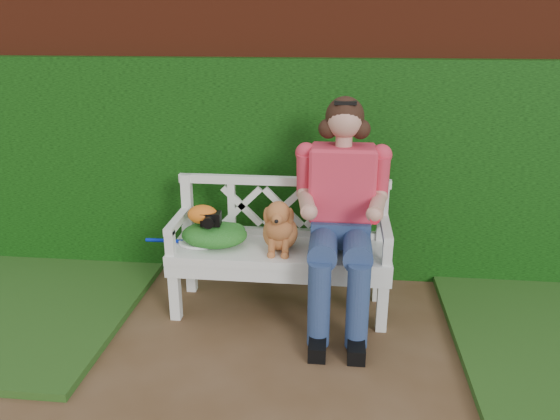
# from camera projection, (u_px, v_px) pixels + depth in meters

# --- Properties ---
(ground) EXTENTS (60.00, 60.00, 0.00)m
(ground) POSITION_uv_depth(u_px,v_px,m) (270.00, 405.00, 2.93)
(ground) COLOR #492F1A
(brick_wall) EXTENTS (10.00, 0.30, 2.20)m
(brick_wall) POSITION_uv_depth(u_px,v_px,m) (299.00, 134.00, 4.35)
(brick_wall) COLOR #5A1F0E
(brick_wall) RESTS_ON ground
(ivy_hedge) EXTENTS (10.00, 0.18, 1.70)m
(ivy_hedge) POSITION_uv_depth(u_px,v_px,m) (297.00, 171.00, 4.23)
(ivy_hedge) COLOR #186112
(ivy_hedge) RESTS_ON ground
(garden_bench) EXTENTS (1.63, 0.74, 0.48)m
(garden_bench) POSITION_uv_depth(u_px,v_px,m) (280.00, 278.00, 3.84)
(garden_bench) COLOR white
(garden_bench) RESTS_ON ground
(seated_woman) EXTENTS (0.84, 1.00, 1.53)m
(seated_woman) POSITION_uv_depth(u_px,v_px,m) (341.00, 211.00, 3.61)
(seated_woman) COLOR #EF4364
(seated_woman) RESTS_ON ground
(dog) EXTENTS (0.38, 0.42, 0.38)m
(dog) POSITION_uv_depth(u_px,v_px,m) (280.00, 224.00, 3.64)
(dog) COLOR #905F21
(dog) RESTS_ON garden_bench
(tennis_racket) EXTENTS (0.60, 0.41, 0.03)m
(tennis_racket) POSITION_uv_depth(u_px,v_px,m) (196.00, 242.00, 3.81)
(tennis_racket) COLOR beige
(tennis_racket) RESTS_ON garden_bench
(green_bag) EXTENTS (0.51, 0.43, 0.16)m
(green_bag) POSITION_uv_depth(u_px,v_px,m) (214.00, 234.00, 3.78)
(green_bag) COLOR #1E7D1E
(green_bag) RESTS_ON garden_bench
(camera_item) EXTENTS (0.14, 0.11, 0.09)m
(camera_item) POSITION_uv_depth(u_px,v_px,m) (211.00, 219.00, 3.72)
(camera_item) COLOR black
(camera_item) RESTS_ON green_bag
(baseball_glove) EXTENTS (0.25, 0.22, 0.13)m
(baseball_glove) POSITION_uv_depth(u_px,v_px,m) (203.00, 214.00, 3.73)
(baseball_glove) COLOR orange
(baseball_glove) RESTS_ON green_bag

